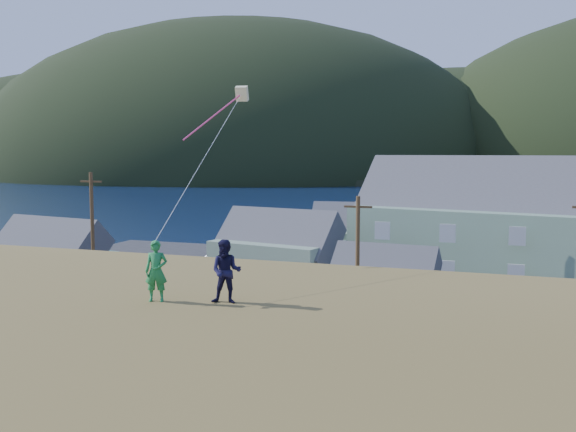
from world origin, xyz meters
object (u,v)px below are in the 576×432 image
(shed_palegreen_far, at_px, (368,237))
(kite_flyer_green, at_px, (156,271))
(shed_palegreen_near, at_px, (277,250))
(shed_white, at_px, (383,282))
(shed_teal, at_px, (45,262))
(wharf, at_px, (375,243))
(kite_flyer_navy, at_px, (226,272))

(shed_palegreen_far, height_order, kite_flyer_green, kite_flyer_green)
(shed_palegreen_near, relative_size, shed_white, 1.50)
(shed_palegreen_far, bearing_deg, shed_teal, -138.52)
(shed_palegreen_far, bearing_deg, kite_flyer_green, -89.87)
(wharf, distance_m, shed_palegreen_far, 12.89)
(shed_teal, bearing_deg, shed_palegreen_near, 46.23)
(shed_teal, bearing_deg, wharf, 71.83)
(shed_teal, distance_m, shed_palegreen_far, 29.66)
(shed_white, height_order, shed_palegreen_far, shed_palegreen_far)
(wharf, xyz_separation_m, kite_flyer_navy, (8.08, -58.94, 7.57))
(kite_flyer_navy, bearing_deg, shed_white, 78.90)
(shed_palegreen_far, bearing_deg, shed_palegreen_near, -121.86)
(wharf, height_order, kite_flyer_green, kite_flyer_green)
(wharf, height_order, kite_flyer_navy, kite_flyer_navy)
(shed_palegreen_near, distance_m, kite_flyer_green, 37.65)
(shed_teal, relative_size, shed_palegreen_far, 0.89)
(shed_palegreen_near, xyz_separation_m, shed_palegreen_far, (5.41, 10.85, 0.00))
(shed_white, xyz_separation_m, kite_flyer_green, (-0.53, -28.63, 5.78))
(shed_palegreen_far, relative_size, kite_flyer_green, 7.29)
(shed_white, distance_m, kite_flyer_green, 29.21)
(shed_white, bearing_deg, shed_palegreen_far, 111.43)
(shed_teal, relative_size, shed_white, 1.35)
(wharf, xyz_separation_m, shed_teal, (-18.51, -34.17, 2.29))
(shed_palegreen_near, height_order, shed_palegreen_far, shed_palegreen_near)
(kite_flyer_green, xyz_separation_m, kite_flyer_navy, (1.80, 0.40, 0.03))
(wharf, bearing_deg, shed_teal, -118.45)
(wharf, xyz_separation_m, kite_flyer_green, (6.28, -59.34, 7.55))
(kite_flyer_green, bearing_deg, shed_teal, 114.92)
(shed_palegreen_far, relative_size, kite_flyer_navy, 7.07)
(wharf, relative_size, kite_flyer_navy, 15.84)
(shed_palegreen_near, height_order, kite_flyer_green, kite_flyer_green)
(shed_white, bearing_deg, kite_flyer_navy, -81.47)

